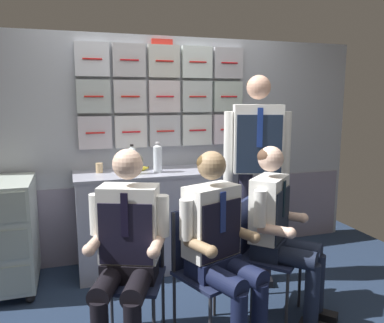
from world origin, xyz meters
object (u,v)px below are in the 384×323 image
Objects in this scene: snack_banana at (141,169)px; service_trolley at (9,232)px; folding_chair_center at (203,258)px; folding_chair_right at (258,242)px; paper_cup_blue at (208,164)px; folding_chair_left at (133,261)px; crew_member_right at (280,225)px; sparkling_bottle_green at (132,160)px; crew_member_center at (220,241)px; crew_member_left at (126,244)px; crew_member_standing at (257,160)px.

service_trolley is at bearing -172.56° from snack_banana.
folding_chair_right is at bearing 16.17° from folding_chair_center.
service_trolley is at bearing 153.78° from folding_chair_right.
paper_cup_blue is 0.41× the size of snack_banana.
folding_chair_right is (0.93, 0.05, 0.00)m from folding_chair_left.
paper_cup_blue is (-0.16, 1.08, 0.27)m from crew_member_right.
service_trolley is 1.15m from sparkling_bottle_green.
folding_chair_left is 0.68× the size of crew_member_center.
snack_banana is (0.25, 1.07, 0.41)m from folding_chair_left.
sparkling_bottle_green is (-0.77, 0.90, 0.51)m from folding_chair_right.
folding_chair_left is 0.24m from crew_member_left.
crew_member_left is 0.55m from folding_chair_center.
crew_member_right reaches higher than folding_chair_right.
folding_chair_left is 1.41m from paper_cup_blue.
crew_member_left is 0.58m from crew_member_center.
crew_member_right reaches higher than service_trolley.
crew_member_standing reaches higher than folding_chair_right.
crew_member_standing is 6.66× the size of sparkling_bottle_green.
crew_member_center is 0.71× the size of crew_member_standing.
folding_chair_left is at bearing 176.09° from crew_member_right.
folding_chair_center is 0.68× the size of crew_member_right.
sparkling_bottle_green is 0.73m from paper_cup_blue.
folding_chair_left is at bearing -177.12° from folding_chair_right.
crew_member_center is 1.29m from sparkling_bottle_green.
crew_member_center is at bearing -25.29° from folding_chair_left.
service_trolley is 5.36× the size of snack_banana.
folding_chair_center is at bearing -11.31° from folding_chair_left.
service_trolley is at bearing -178.74° from sparkling_bottle_green.
folding_chair_left is (0.86, -0.93, 0.03)m from service_trolley.
service_trolley reaches higher than folding_chair_right.
crew_member_left reaches higher than sparkling_bottle_green.
crew_member_center is 1.33m from paper_cup_blue.
sparkling_bottle_green reaches higher than folding_chair_left.
crew_member_left reaches higher than folding_chair_right.
folding_chair_right is 0.23m from crew_member_right.
crew_member_standing is at bearing 65.73° from folding_chair_right.
crew_member_center reaches higher than folding_chair_center.
folding_chair_left is 0.67× the size of crew_member_left.
crew_member_standing reaches higher than paper_cup_blue.
crew_member_standing is 1.06m from snack_banana.
crew_member_right is (1.04, -0.07, 0.16)m from folding_chair_left.
folding_chair_right is at bearing -114.27° from crew_member_standing.
crew_member_left is 7.37× the size of snack_banana.
folding_chair_left is 4.92× the size of snack_banana.
folding_chair_left is 1.00× the size of folding_chair_center.
crew_member_standing reaches higher than snack_banana.
folding_chair_left is 1.05m from crew_member_right.
snack_banana is at bearing 174.44° from paper_cup_blue.
crew_member_left is 1.37m from crew_member_standing.
crew_member_left is (-0.06, -0.15, 0.18)m from folding_chair_left.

